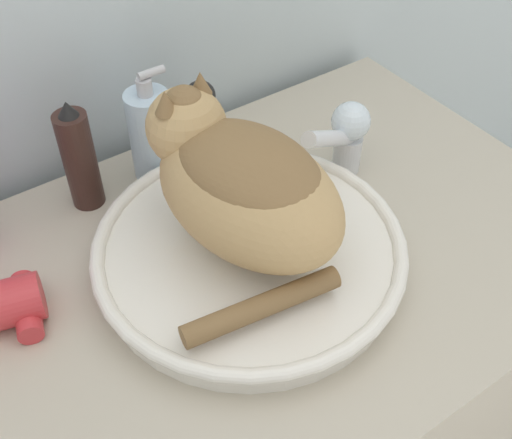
{
  "coord_description": "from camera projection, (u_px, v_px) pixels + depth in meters",
  "views": [
    {
      "loc": [
        -0.36,
        -0.17,
        1.51
      ],
      "look_at": [
        -0.03,
        0.3,
        0.96
      ],
      "focal_mm": 45.0,
      "sensor_mm": 36.0,
      "label": 1
    }
  ],
  "objects": [
    {
      "name": "vanity_counter",
      "position": [
        265.0,
        409.0,
        1.19
      ],
      "size": [
        0.93,
        0.63,
        0.86
      ],
      "color": "#B2A893",
      "rests_on": "ground_plane"
    },
    {
      "name": "sink_basin",
      "position": [
        249.0,
        251.0,
        0.85
      ],
      "size": [
        0.42,
        0.42,
        0.05
      ],
      "color": "white",
      "rests_on": "vanity_counter"
    },
    {
      "name": "cat",
      "position": [
        241.0,
        182.0,
        0.78
      ],
      "size": [
        0.27,
        0.3,
        0.19
      ],
      "rotation": [
        0.0,
        0.0,
        1.79
      ],
      "color": "tan",
      "rests_on": "sink_basin"
    },
    {
      "name": "faucet",
      "position": [
        346.0,
        134.0,
        0.96
      ],
      "size": [
        0.15,
        0.08,
        0.14
      ],
      "rotation": [
        0.0,
        0.0,
        -2.81
      ],
      "color": "silver",
      "rests_on": "vanity_counter"
    },
    {
      "name": "soap_pump_bottle",
      "position": [
        151.0,
        134.0,
        0.96
      ],
      "size": [
        0.07,
        0.07,
        0.18
      ],
      "color": "silver",
      "rests_on": "vanity_counter"
    },
    {
      "name": "deodorant_stick",
      "position": [
        202.0,
        120.0,
        1.0
      ],
      "size": [
        0.05,
        0.05,
        0.13
      ],
      "color": "silver",
      "rests_on": "vanity_counter"
    },
    {
      "name": "hairspray_can_black",
      "position": [
        79.0,
        158.0,
        0.91
      ],
      "size": [
        0.05,
        0.05,
        0.18
      ],
      "color": "#331E19",
      "rests_on": "vanity_counter"
    }
  ]
}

